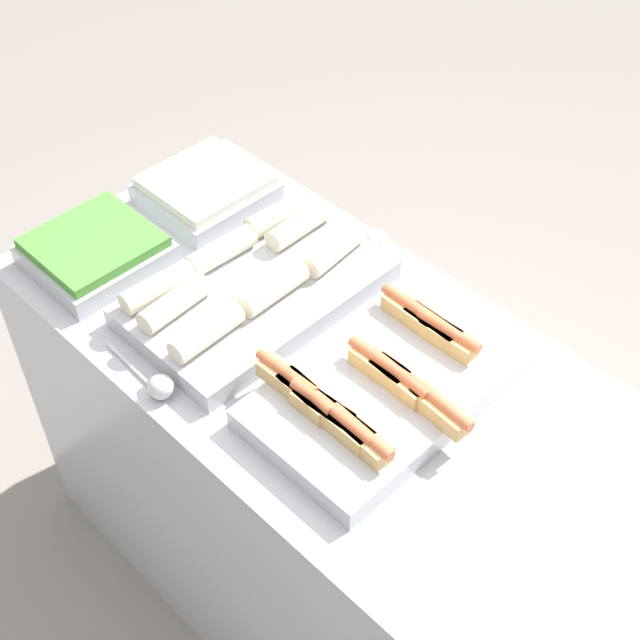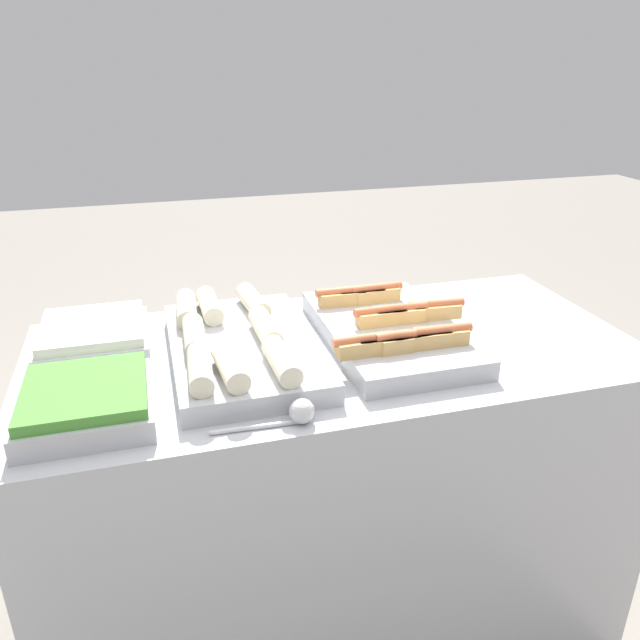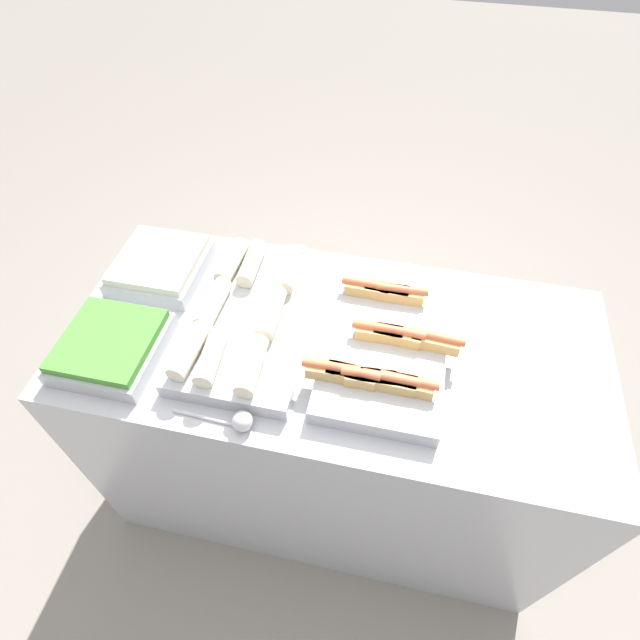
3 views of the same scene
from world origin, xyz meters
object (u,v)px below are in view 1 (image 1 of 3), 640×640
(tray_side_back, at_px, (206,190))
(tray_side_front, at_px, (95,251))
(serving_spoon_far, at_px, (373,239))
(serving_spoon_near, at_px, (158,385))
(tray_wraps, at_px, (253,286))
(tray_hotdogs, at_px, (384,385))

(tray_side_back, bearing_deg, tray_side_front, -90.00)
(tray_side_front, relative_size, serving_spoon_far, 1.34)
(serving_spoon_near, height_order, serving_spoon_far, same)
(tray_wraps, distance_m, tray_side_back, 0.37)
(tray_hotdogs, xyz_separation_m, serving_spoon_far, (-0.32, 0.32, -0.01))
(serving_spoon_near, bearing_deg, serving_spoon_far, 90.30)
(tray_side_front, height_order, serving_spoon_far, tray_side_front)
(serving_spoon_far, bearing_deg, serving_spoon_near, -89.70)
(tray_wraps, bearing_deg, serving_spoon_near, -78.02)
(serving_spoon_far, bearing_deg, tray_side_front, -129.67)
(tray_hotdogs, distance_m, tray_side_front, 0.74)
(tray_wraps, height_order, serving_spoon_far, tray_wraps)
(tray_side_front, distance_m, tray_side_back, 0.32)
(tray_hotdogs, relative_size, serving_spoon_far, 2.65)
(serving_spoon_near, bearing_deg, tray_wraps, 101.98)
(tray_wraps, bearing_deg, tray_hotdogs, -1.03)
(tray_wraps, distance_m, serving_spoon_far, 0.32)
(tray_side_front, height_order, serving_spoon_near, tray_side_front)
(tray_hotdogs, xyz_separation_m, tray_side_front, (-0.72, -0.17, -0.00))
(tray_hotdogs, relative_size, serving_spoon_near, 2.54)
(tray_hotdogs, xyz_separation_m, tray_wraps, (-0.39, 0.01, 0.00))
(serving_spoon_near, bearing_deg, tray_side_front, 161.24)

